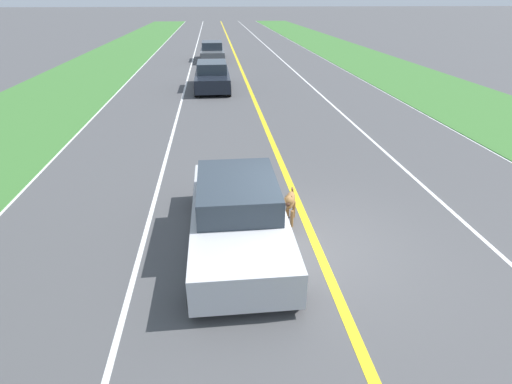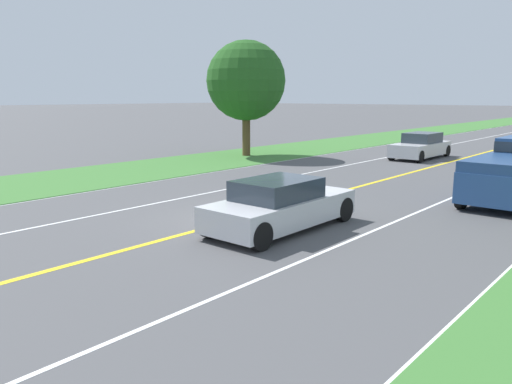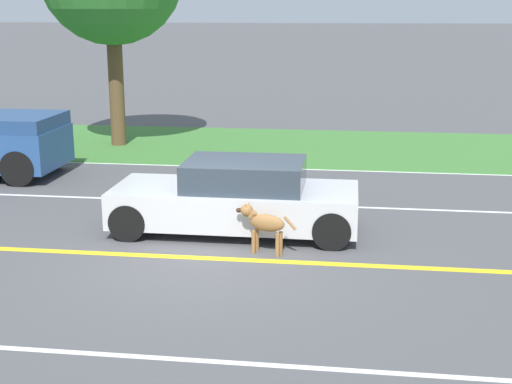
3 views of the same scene
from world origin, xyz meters
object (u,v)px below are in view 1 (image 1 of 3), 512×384
Objects in this scene: dog at (290,202)px; car_trailing_mid at (212,52)px; car_trailing_near at (212,76)px; ego_car at (238,215)px.

dog is 25.33m from car_trailing_mid.
dog is 0.23× the size of car_trailing_near.
car_trailing_near is (1.60, -14.59, 0.11)m from dog.
ego_car is 25.90m from car_trailing_mid.
ego_car is at bearing 44.48° from dog.
car_trailing_near reaches higher than ego_car.
ego_car is 4.17× the size of dog.
car_trailing_near reaches higher than dog.
dog is 14.67m from car_trailing_near.
car_trailing_mid is (-0.06, -10.70, -0.00)m from car_trailing_near.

